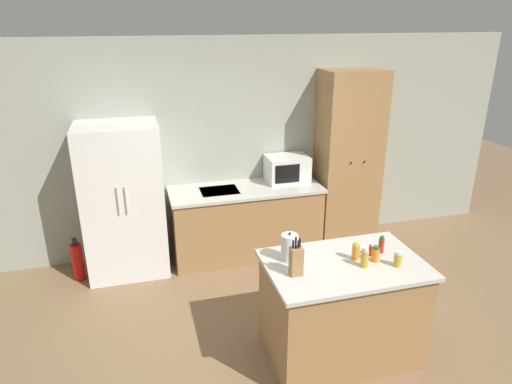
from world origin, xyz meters
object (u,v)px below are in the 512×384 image
knife_block (296,261)px  spice_bottle_short_red (371,250)px  pantry_cabinet (348,160)px  microwave (287,169)px  spice_bottle_pale_salt (376,254)px  fire_extinguisher (78,261)px  refrigerator (123,201)px  spice_bottle_orange_cap (398,259)px  kettle (289,247)px  spice_bottle_tall_dark (381,245)px  spice_bottle_amber_oil (356,251)px  spice_bottle_green_herb (365,258)px

knife_block → spice_bottle_short_red: knife_block is taller
pantry_cabinet → microwave: pantry_cabinet is taller
spice_bottle_pale_salt → fire_extinguisher: spice_bottle_pale_salt is taller
pantry_cabinet → knife_block: bearing=-124.8°
spice_bottle_pale_salt → spice_bottle_short_red: bearing=80.9°
fire_extinguisher → refrigerator: bearing=7.8°
refrigerator → spice_bottle_pale_salt: 2.84m
spice_bottle_orange_cap → kettle: size_ratio=0.52×
microwave → spice_bottle_short_red: bearing=-88.5°
pantry_cabinet → fire_extinguisher: (-3.32, -0.15, -0.88)m
knife_block → spice_bottle_orange_cap: size_ratio=2.50×
spice_bottle_tall_dark → fire_extinguisher: size_ratio=0.29×
spice_bottle_short_red → spice_bottle_amber_oil: bearing=-171.0°
pantry_cabinet → spice_bottle_amber_oil: pantry_cabinet is taller
microwave → knife_block: size_ratio=1.53×
spice_bottle_tall_dark → fire_extinguisher: 3.32m
microwave → fire_extinguisher: 2.66m
microwave → spice_bottle_tall_dark: bearing=-85.4°
refrigerator → fire_extinguisher: size_ratio=3.38×
spice_bottle_tall_dark → spice_bottle_orange_cap: bearing=-87.7°
spice_bottle_tall_dark → spice_bottle_orange_cap: 0.24m
spice_bottle_tall_dark → spice_bottle_amber_oil: 0.27m
microwave → spice_bottle_pale_salt: bearing=-89.0°
knife_block → spice_bottle_green_herb: knife_block is taller
spice_bottle_tall_dark → spice_bottle_short_red: (-0.11, -0.03, -0.02)m
spice_bottle_orange_cap → fire_extinguisher: 3.47m
spice_bottle_tall_dark → spice_bottle_short_red: bearing=-165.0°
spice_bottle_amber_oil → fire_extinguisher: spice_bottle_amber_oil is taller
microwave → kettle: (-0.64, -1.92, -0.02)m
spice_bottle_green_herb → spice_bottle_short_red: bearing=46.3°
pantry_cabinet → spice_bottle_tall_dark: (-0.63, -1.95, -0.13)m
pantry_cabinet → spice_bottle_tall_dark: pantry_cabinet is taller
spice_bottle_tall_dark → spice_bottle_green_herb: spice_bottle_green_herb is taller
spice_bottle_amber_oil → spice_bottle_tall_dark: bearing=11.4°
knife_block → spice_bottle_orange_cap: 0.84m
pantry_cabinet → spice_bottle_green_herb: 2.31m
microwave → spice_bottle_pale_salt: size_ratio=3.71×
pantry_cabinet → spice_bottle_short_red: (-0.74, -1.98, -0.15)m
microwave → spice_bottle_green_herb: 2.18m
fire_extinguisher → spice_bottle_orange_cap: bearing=-37.2°
refrigerator → spice_bottle_pale_salt: bearing=-45.0°
knife_block → spice_bottle_amber_oil: bearing=9.4°
spice_bottle_short_red → kettle: (-0.69, 0.11, 0.06)m
spice_bottle_tall_dark → knife_block: bearing=-169.9°
microwave → spice_bottle_tall_dark: microwave is taller
spice_bottle_green_herb → fire_extinguisher: 3.23m
microwave → spice_bottle_orange_cap: bearing=-85.6°
pantry_cabinet → microwave: bearing=176.7°
spice_bottle_orange_cap → knife_block: bearing=173.4°
microwave → kettle: microwave is taller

